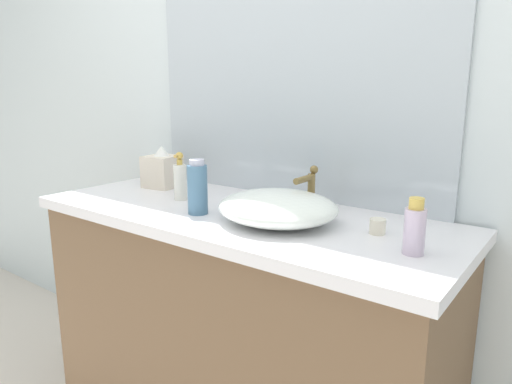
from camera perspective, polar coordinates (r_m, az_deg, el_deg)
The scene contains 10 objects.
bathroom_wall_rear at distance 1.73m, azimuth 4.48°, elevation 13.01°, with size 6.00×0.06×2.60m, color silver.
vanity_counter at distance 1.69m, azimuth -2.09°, elevation -17.13°, with size 1.44×0.57×0.89m.
wall_mirror_panel at distance 1.71m, azimuth 4.01°, elevation 19.81°, with size 1.21×0.01×1.21m, color #B2BCC6.
sink_basin at distance 1.38m, azimuth 2.68°, elevation -1.91°, with size 0.37×0.33×0.09m, color white.
faucet at distance 1.52m, azimuth 6.59°, elevation 0.95°, with size 0.03×0.13×0.15m.
soap_dispenser at distance 1.68m, azimuth -9.31°, elevation 1.50°, with size 0.05×0.05×0.17m.
lotion_bottle at distance 1.48m, azimuth -7.21°, elevation 0.49°, with size 0.06×0.06×0.18m.
perfume_bottle at distance 1.18m, azimuth 18.92°, elevation -4.30°, with size 0.05×0.05×0.14m.
tissue_box at distance 1.91m, azimuth -11.44°, elevation 2.73°, with size 0.14×0.14×0.17m.
candle_jar at distance 1.32m, azimuth 14.72°, elevation -4.10°, with size 0.04×0.04×0.04m, color silver.
Camera 1 is at (0.93, -0.73, 1.29)m, focal length 32.54 mm.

